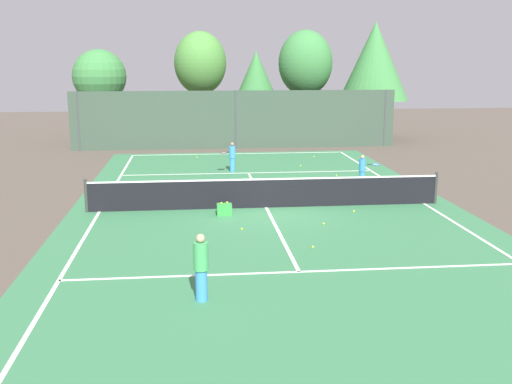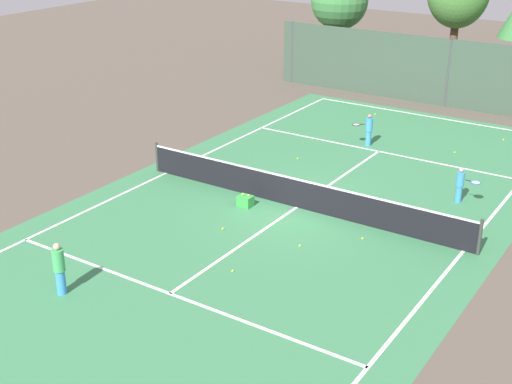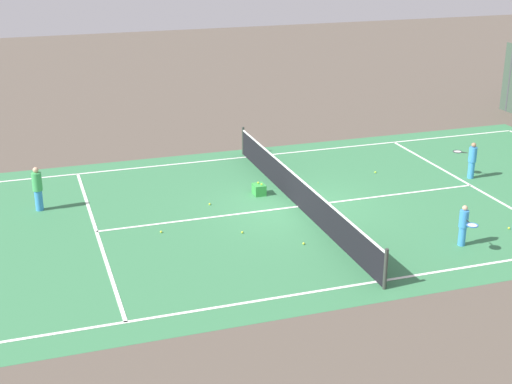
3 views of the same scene
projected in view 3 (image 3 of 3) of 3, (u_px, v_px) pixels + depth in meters
The scene contains 14 objects.
ground_plane at pixel (298, 207), 23.81m from camera, with size 80.00×80.00×0.00m, color brown.
court_surface at pixel (298, 207), 23.80m from camera, with size 13.00×25.00×0.01m.
tennis_net at pixel (299, 192), 23.63m from camera, with size 11.90×0.10×1.10m.
player_0 at pixel (472, 160), 26.19m from camera, with size 0.77×0.74×1.31m.
player_1 at pixel (38, 188), 23.28m from camera, with size 0.31×0.31×1.43m.
player_2 at pixel (464, 225), 20.78m from camera, with size 0.84×0.39×1.21m.
ball_crate at pixel (259, 189), 24.78m from camera, with size 0.47×0.37×0.43m.
tennis_ball_0 at pixel (259, 157), 28.66m from camera, with size 0.07×0.07×0.07m, color #CCE533.
tennis_ball_3 at pixel (161, 232), 21.83m from camera, with size 0.07×0.07×0.07m, color #CCE533.
tennis_ball_4 at pixel (375, 172), 26.92m from camera, with size 0.07×0.07×0.07m, color #CCE533.
tennis_ball_6 at pixel (242, 232), 21.80m from camera, with size 0.07×0.07×0.07m, color #CCE533.
tennis_ball_7 at pixel (210, 204), 23.94m from camera, with size 0.07×0.07×0.07m, color #CCE533.
tennis_ball_8 at pixel (509, 228), 22.09m from camera, with size 0.07×0.07×0.07m, color #CCE533.
tennis_ball_9 at pixel (304, 243), 21.05m from camera, with size 0.07×0.07×0.07m, color #CCE533.
Camera 3 is at (20.60, -8.25, 8.74)m, focal length 52.11 mm.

